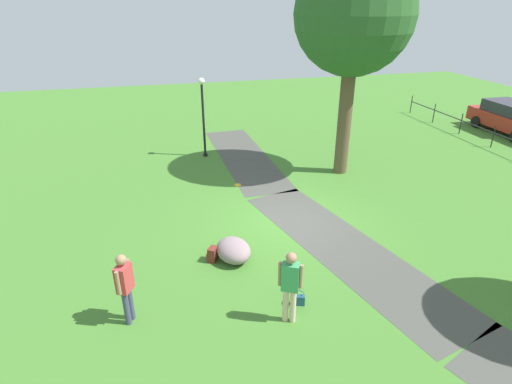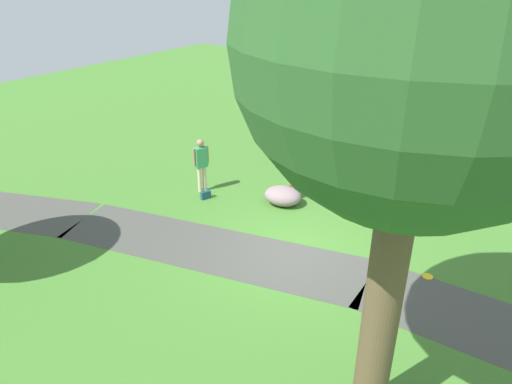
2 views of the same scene
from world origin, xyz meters
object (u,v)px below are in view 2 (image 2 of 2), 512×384
(lawn_boulder, at_px, (283,196))
(man_near_boulder, at_px, (282,138))
(frisbee_on_grass, at_px, (428,276))
(large_shade_tree, at_px, (422,44))
(backpack_by_boulder, at_px, (294,192))
(handbag_on_grass, at_px, (206,194))
(woman_with_handbag, at_px, (201,162))

(lawn_boulder, xyz_separation_m, man_near_boulder, (1.74, -2.64, 0.70))
(frisbee_on_grass, bearing_deg, man_near_boulder, -30.24)
(large_shade_tree, relative_size, man_near_boulder, 4.70)
(man_near_boulder, height_order, backpack_by_boulder, man_near_boulder)
(frisbee_on_grass, bearing_deg, backpack_by_boulder, -19.87)
(lawn_boulder, xyz_separation_m, handbag_on_grass, (2.14, 1.05, -0.14))
(backpack_by_boulder, height_order, frisbee_on_grass, backpack_by_boulder)
(backpack_by_boulder, bearing_deg, woman_with_handbag, 25.15)
(handbag_on_grass, bearing_deg, frisbee_on_grass, 179.45)
(large_shade_tree, xyz_separation_m, handbag_on_grass, (7.16, -4.35, -5.65))
(large_shade_tree, bearing_deg, lawn_boulder, -47.12)
(woman_with_handbag, bearing_deg, lawn_boulder, -165.03)
(man_near_boulder, bearing_deg, woman_with_handbag, 75.86)
(lawn_boulder, distance_m, woman_with_handbag, 2.77)
(woman_with_handbag, relative_size, backpack_by_boulder, 4.33)
(woman_with_handbag, bearing_deg, backpack_by_boulder, -154.85)
(large_shade_tree, relative_size, lawn_boulder, 6.17)
(man_near_boulder, bearing_deg, backpack_by_boulder, 131.07)
(handbag_on_grass, bearing_deg, woman_with_handbag, -39.39)
(man_near_boulder, bearing_deg, handbag_on_grass, 83.80)
(handbag_on_grass, distance_m, frisbee_on_grass, 6.85)
(handbag_on_grass, relative_size, backpack_by_boulder, 0.86)
(lawn_boulder, xyz_separation_m, woman_with_handbag, (2.58, 0.69, 0.73))
(man_near_boulder, distance_m, frisbee_on_grass, 7.52)
(handbag_on_grass, distance_m, backpack_by_boulder, 2.74)
(large_shade_tree, bearing_deg, frisbee_on_grass, -85.80)
(frisbee_on_grass, bearing_deg, lawn_boulder, -13.35)
(backpack_by_boulder, bearing_deg, frisbee_on_grass, 160.13)
(lawn_boulder, relative_size, frisbee_on_grass, 5.21)
(large_shade_tree, relative_size, backpack_by_boulder, 19.90)
(man_near_boulder, height_order, frisbee_on_grass, man_near_boulder)
(large_shade_tree, relative_size, frisbee_on_grass, 32.17)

